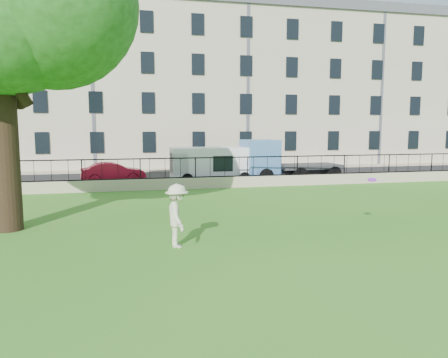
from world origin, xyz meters
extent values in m
plane|color=#306E1A|center=(0.00, 0.00, 0.00)|extent=(120.00, 120.00, 0.00)
cube|color=tan|center=(0.00, 12.00, 0.30)|extent=(50.00, 0.40, 0.60)
cube|color=black|center=(0.00, 12.00, 0.63)|extent=(50.00, 0.05, 0.06)
cube|color=black|center=(0.00, 12.00, 1.70)|extent=(50.00, 0.05, 0.06)
cube|color=black|center=(0.00, 16.70, 0.01)|extent=(60.00, 9.00, 0.01)
cube|color=tan|center=(0.00, 21.90, 0.06)|extent=(60.00, 1.40, 0.12)
cube|color=beige|center=(0.00, 27.60, 6.50)|extent=(56.00, 10.00, 13.00)
cube|color=#4C4C54|center=(0.00, 27.60, 13.40)|extent=(56.40, 10.40, 0.80)
cylinder|color=black|center=(-7.63, 3.80, 2.53)|extent=(0.92, 0.92, 5.05)
sphere|color=#1D4A13|center=(-5.83, 3.00, 7.21)|extent=(5.27, 5.27, 5.27)
imported|color=beige|center=(-2.36, 0.49, 0.91)|extent=(0.73, 1.21, 1.83)
cylinder|color=purple|center=(4.00, 0.85, 1.74)|extent=(0.28, 0.27, 0.12)
imported|color=maroon|center=(-4.50, 15.40, 0.62)|extent=(3.93, 1.81, 1.25)
cube|color=silver|center=(1.47, 14.40, 1.07)|extent=(5.12, 2.02, 2.14)
cube|color=#4E7BB8|center=(6.50, 14.40, 1.29)|extent=(6.33, 2.67, 2.59)
camera|label=1|loc=(-3.77, -11.73, 3.48)|focal=35.00mm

